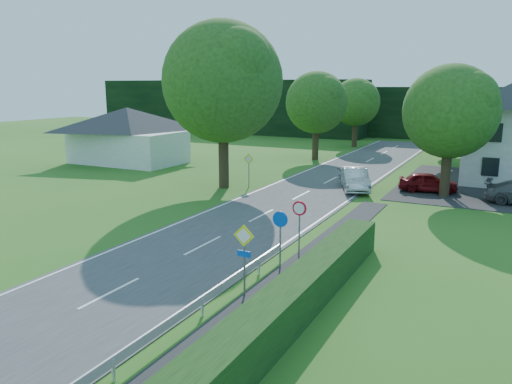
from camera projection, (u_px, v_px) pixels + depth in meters
The scene contains 24 objects.
road at pixel (276, 208), 29.76m from camera, with size 7.00×80.00×0.04m, color #3B3B3E.
parking_pad at pixel (504, 188), 35.76m from camera, with size 14.00×16.00×0.04m, color black.
line_edge_left at pixel (229, 202), 31.20m from camera, with size 0.12×80.00×0.01m, color white.
line_edge_right at pixel (328, 214), 28.31m from camera, with size 0.12×80.00×0.01m, color white.
line_centre at pixel (276, 208), 29.76m from camera, with size 0.12×80.00×0.01m, color white, non-canonical shape.
tree_main at pixel (223, 106), 34.70m from camera, with size 9.40×9.40×11.64m, color #214314, non-canonical shape.
tree_left_far at pixel (316, 116), 48.51m from camera, with size 7.00×7.00×8.58m, color #214314, non-canonical shape.
tree_right_far at pixel (450, 115), 44.87m from camera, with size 7.40×7.40×9.09m, color #214314, non-canonical shape.
tree_left_back at pixel (355, 113), 58.80m from camera, with size 6.60×6.60×8.07m, color #214314, non-canonical shape.
tree_right_back at pixel (448, 119), 52.44m from camera, with size 6.20×6.20×7.56m, color #214314, non-canonical shape.
tree_right_mid at pixel (449, 132), 32.06m from camera, with size 7.00×7.00×8.58m, color #214314, non-canonical shape.
treeline_left at pixel (226, 106), 77.96m from camera, with size 44.00×6.00×8.00m, color black.
treeline_right at pixel (478, 114), 65.55m from camera, with size 30.00×5.00×7.00m, color black.
bungalow_left at pixel (128, 134), 46.80m from camera, with size 11.00×6.50×5.20m.
streetlight at pixel (446, 126), 33.96m from camera, with size 2.03×0.18×8.00m.
sign_priority_right at pixel (244, 247), 17.01m from camera, with size 0.78×0.09×2.59m.
sign_roundabout at pixel (280, 228), 19.65m from camera, with size 0.64×0.08×2.37m.
sign_speed_limit at pixel (299, 215), 21.37m from camera, with size 0.64×0.11×2.37m.
sign_priority_left at pixel (249, 163), 35.74m from camera, with size 0.78×0.09×2.44m.
moving_car at pixel (355, 179), 34.66m from camera, with size 1.63×4.67×1.54m, color silver.
motorcycle at pixel (342, 175), 37.64m from camera, with size 0.74×2.13×1.12m, color black.
parked_car_red at pixel (428, 182), 34.15m from camera, with size 1.57×3.90×1.33m, color #660B0E.
parked_car_silver_a at pixel (501, 175), 35.73m from camera, with size 1.82×5.22×1.72m, color #BCBCC1.
parasol at pixel (495, 173), 36.12m from camera, with size 2.03×2.07×1.86m, color #AE2E0D.
Camera 1 is at (12.04, -6.30, 7.19)m, focal length 35.00 mm.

